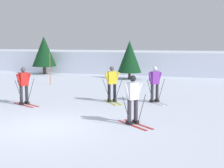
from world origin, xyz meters
TOP-DOWN VIEW (x-y plane):
  - ground_plane at (0.00, 0.00)m, footprint 120.00×120.00m
  - far_snow_ridge at (0.00, 21.13)m, footprint 80.00×7.82m
  - skier_white at (2.73, 1.41)m, footprint 1.49×1.28m
  - skier_red at (-2.90, 3.24)m, footprint 1.61×1.01m
  - skier_purple at (2.63, 5.73)m, footprint 1.39×1.39m
  - skier_yellow at (0.72, 5.11)m, footprint 1.27×1.49m
  - trail_marker_pole at (-5.22, 9.69)m, footprint 0.04×0.04m
  - conifer_far_left at (-9.37, 15.98)m, footprint 2.14×2.14m
  - conifer_far_right at (-1.10, 14.63)m, footprint 1.84×1.84m

SIDE VIEW (x-z plane):
  - ground_plane at x=0.00m, z-range 0.00..0.00m
  - skier_white at x=2.73m, z-range 0.06..1.77m
  - skier_yellow at x=0.72m, z-range 0.06..1.77m
  - skier_purple at x=2.63m, z-range 0.10..1.81m
  - skier_red at x=-2.90m, z-range 0.10..1.81m
  - far_snow_ridge at x=0.00m, z-range 0.00..1.97m
  - trail_marker_pole at x=-5.22m, z-range 0.00..2.18m
  - conifer_far_right at x=-1.10m, z-range 0.26..3.22m
  - conifer_far_left at x=-9.37m, z-range 0.34..3.70m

